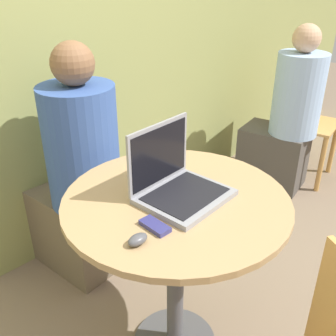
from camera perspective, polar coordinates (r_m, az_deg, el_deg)
name	(u,v)px	position (r m, az deg, el deg)	size (l,w,h in m)	color
back_wall	(19,17)	(2.03, -20.84, 19.79)	(7.00, 0.05, 2.60)	#939956
round_table	(176,233)	(1.50, 1.15, -9.36)	(0.82, 0.82, 0.77)	#4C4C51
laptop	(176,182)	(1.41, 1.23, -2.10)	(0.32, 0.28, 0.26)	gray
cell_phone	(155,226)	(1.26, -1.92, -8.41)	(0.05, 0.11, 0.02)	navy
computer_mouse	(138,240)	(1.20, -4.43, -10.32)	(0.07, 0.04, 0.03)	#4C4C51
person_seated	(79,185)	(2.05, -12.80, -2.42)	(0.38, 0.56, 1.23)	brown
chair_background	(300,120)	(3.19, 18.62, 6.59)	(0.47, 0.47, 0.86)	tan
person_background	(285,124)	(2.96, 16.65, 6.14)	(0.40, 0.54, 1.18)	#4C4742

